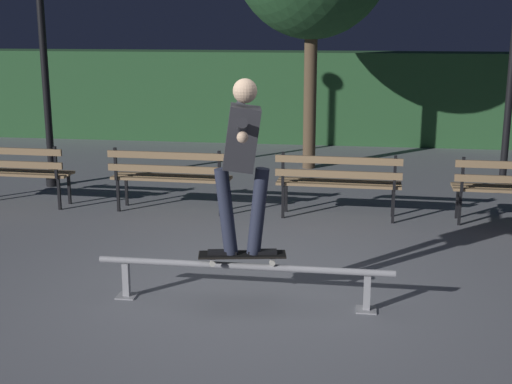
{
  "coord_description": "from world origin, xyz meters",
  "views": [
    {
      "loc": [
        0.99,
        -6.09,
        2.49
      ],
      "look_at": [
        -0.01,
        0.58,
        0.85
      ],
      "focal_mm": 49.11,
      "sensor_mm": 36.0,
      "label": 1
    }
  ],
  "objects_px": {
    "skateboard": "(242,255)",
    "lamp_post_left": "(41,23)",
    "skateboarder": "(242,152)",
    "park_bench_leftmost": "(12,168)",
    "grind_rail": "(243,272)",
    "park_bench_left_center": "(170,173)",
    "park_bench_right_center": "(338,179)"
  },
  "relations": [
    {
      "from": "grind_rail",
      "to": "park_bench_leftmost",
      "type": "xyz_separation_m",
      "value": [
        -3.72,
        2.95,
        0.24
      ]
    },
    {
      "from": "skateboard",
      "to": "lamp_post_left",
      "type": "distance_m",
      "value": 5.96
    },
    {
      "from": "skateboard",
      "to": "park_bench_right_center",
      "type": "xyz_separation_m",
      "value": [
        0.75,
        2.95,
        0.08
      ]
    },
    {
      "from": "skateboarder",
      "to": "park_bench_left_center",
      "type": "height_order",
      "value": "skateboarder"
    },
    {
      "from": "grind_rail",
      "to": "park_bench_left_center",
      "type": "relative_size",
      "value": 1.67
    },
    {
      "from": "skateboarder",
      "to": "lamp_post_left",
      "type": "distance_m",
      "value": 5.71
    },
    {
      "from": "park_bench_leftmost",
      "to": "park_bench_right_center",
      "type": "distance_m",
      "value": 4.46
    },
    {
      "from": "skateboard",
      "to": "park_bench_leftmost",
      "type": "relative_size",
      "value": 0.5
    },
    {
      "from": "skateboard",
      "to": "grind_rail",
      "type": "bearing_deg",
      "value": 0.0
    },
    {
      "from": "skateboard",
      "to": "park_bench_right_center",
      "type": "distance_m",
      "value": 3.04
    },
    {
      "from": "skateboard",
      "to": "park_bench_left_center",
      "type": "bearing_deg",
      "value": 116.59
    },
    {
      "from": "skateboard",
      "to": "lamp_post_left",
      "type": "relative_size",
      "value": 0.21
    },
    {
      "from": "grind_rail",
      "to": "lamp_post_left",
      "type": "xyz_separation_m",
      "value": [
        -3.72,
        4.2,
        2.18
      ]
    },
    {
      "from": "skateboard",
      "to": "skateboarder",
      "type": "xyz_separation_m",
      "value": [
        0.0,
        0.0,
        0.94
      ]
    },
    {
      "from": "skateboarder",
      "to": "park_bench_right_center",
      "type": "xyz_separation_m",
      "value": [
        0.75,
        2.95,
        -0.86
      ]
    },
    {
      "from": "grind_rail",
      "to": "lamp_post_left",
      "type": "height_order",
      "value": "lamp_post_left"
    },
    {
      "from": "park_bench_left_center",
      "to": "lamp_post_left",
      "type": "height_order",
      "value": "lamp_post_left"
    },
    {
      "from": "park_bench_leftmost",
      "to": "park_bench_left_center",
      "type": "distance_m",
      "value": 2.23
    },
    {
      "from": "grind_rail",
      "to": "skateboard",
      "type": "distance_m",
      "value": 0.16
    },
    {
      "from": "skateboarder",
      "to": "park_bench_leftmost",
      "type": "relative_size",
      "value": 0.97
    },
    {
      "from": "skateboarder",
      "to": "park_bench_leftmost",
      "type": "height_order",
      "value": "skateboarder"
    },
    {
      "from": "skateboard",
      "to": "park_bench_leftmost",
      "type": "bearing_deg",
      "value": 141.5
    },
    {
      "from": "grind_rail",
      "to": "park_bench_left_center",
      "type": "height_order",
      "value": "park_bench_left_center"
    },
    {
      "from": "skateboard",
      "to": "park_bench_left_center",
      "type": "xyz_separation_m",
      "value": [
        -1.48,
        2.95,
        0.08
      ]
    },
    {
      "from": "skateboard",
      "to": "park_bench_left_center",
      "type": "distance_m",
      "value": 3.3
    },
    {
      "from": "skateboard",
      "to": "park_bench_left_center",
      "type": "relative_size",
      "value": 0.5
    },
    {
      "from": "skateboarder",
      "to": "park_bench_left_center",
      "type": "relative_size",
      "value": 0.97
    },
    {
      "from": "skateboard",
      "to": "lamp_post_left",
      "type": "xyz_separation_m",
      "value": [
        -3.71,
        4.2,
        2.02
      ]
    },
    {
      "from": "grind_rail",
      "to": "park_bench_left_center",
      "type": "xyz_separation_m",
      "value": [
        -1.49,
        2.95,
        0.24
      ]
    },
    {
      "from": "park_bench_left_center",
      "to": "lamp_post_left",
      "type": "bearing_deg",
      "value": 150.86
    },
    {
      "from": "park_bench_leftmost",
      "to": "park_bench_right_center",
      "type": "bearing_deg",
      "value": 0.0
    },
    {
      "from": "skateboarder",
      "to": "grind_rail",
      "type": "bearing_deg",
      "value": -3.89
    }
  ]
}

